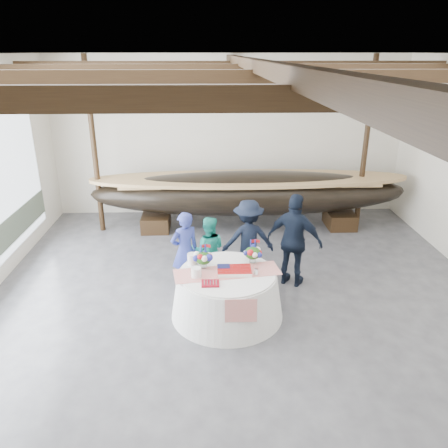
{
  "coord_description": "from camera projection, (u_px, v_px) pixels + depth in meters",
  "views": [
    {
      "loc": [
        -0.63,
        -6.52,
        4.54
      ],
      "look_at": [
        -0.3,
        1.78,
        1.24
      ],
      "focal_mm": 35.0,
      "sensor_mm": 36.0,
      "label": 1
    }
  ],
  "objects": [
    {
      "name": "floor",
      "position": [
        245.0,
        326.0,
        7.75
      ],
      "size": [
        10.0,
        12.0,
        0.01
      ],
      "primitive_type": "cube",
      "color": "#3D3D42",
      "rests_on": "ground"
    },
    {
      "name": "banquet_table",
      "position": [
        227.0,
        294.0,
        7.94
      ],
      "size": [
        2.04,
        2.04,
        0.87
      ],
      "color": "silver",
      "rests_on": "ground"
    },
    {
      "name": "wall_back",
      "position": [
        229.0,
        137.0,
        12.5
      ],
      "size": [
        10.0,
        0.02,
        4.5
      ],
      "primitive_type": "cube",
      "color": "silver",
      "rests_on": "ground"
    },
    {
      "name": "guest_woman_blue",
      "position": [
        185.0,
        250.0,
        8.75
      ],
      "size": [
        0.71,
        0.62,
        1.64
      ],
      "primitive_type": "imported",
      "rotation": [
        0.0,
        0.0,
        3.62
      ],
      "color": "navy",
      "rests_on": "ground"
    },
    {
      "name": "tabletop_items",
      "position": [
        225.0,
        260.0,
        7.88
      ],
      "size": [
        1.95,
        1.04,
        0.4
      ],
      "color": "red",
      "rests_on": "banquet_table"
    },
    {
      "name": "guest_man_right",
      "position": [
        294.0,
        241.0,
        8.81
      ],
      "size": [
        1.23,
        0.98,
        1.96
      ],
      "primitive_type": "imported",
      "rotation": [
        0.0,
        0.0,
        2.63
      ],
      "color": "black",
      "rests_on": "ground"
    },
    {
      "name": "guest_man_left",
      "position": [
        248.0,
        239.0,
        9.17
      ],
      "size": [
        1.17,
        0.74,
        1.72
      ],
      "primitive_type": "imported",
      "rotation": [
        0.0,
        0.0,
        3.23
      ],
      "color": "black",
      "rests_on": "ground"
    },
    {
      "name": "ceiling",
      "position": [
        251.0,
        54.0,
        6.09
      ],
      "size": [
        10.0,
        12.0,
        0.01
      ],
      "primitive_type": "cube",
      "color": "white",
      "rests_on": "wall_back"
    },
    {
      "name": "guest_woman_teal",
      "position": [
        208.0,
        250.0,
        8.99
      ],
      "size": [
        0.74,
        0.6,
        1.45
      ],
      "primitive_type": "imported",
      "rotation": [
        0.0,
        0.0,
        3.06
      ],
      "color": "teal",
      "rests_on": "ground"
    },
    {
      "name": "longboat_display",
      "position": [
        249.0,
        193.0,
        11.69
      ],
      "size": [
        8.44,
        1.69,
        1.58
      ],
      "color": "black",
      "rests_on": "ground"
    },
    {
      "name": "pavilion_structure",
      "position": [
        245.0,
        87.0,
        7.02
      ],
      "size": [
        9.8,
        11.76,
        4.5
      ],
      "color": "black",
      "rests_on": "ground"
    }
  ]
}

